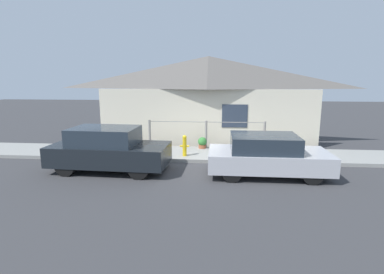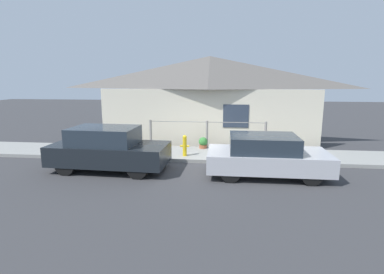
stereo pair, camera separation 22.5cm
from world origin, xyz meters
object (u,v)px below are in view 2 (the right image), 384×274
(fire_hydrant, at_px, (185,145))
(potted_plant_near_hydrant, at_px, (203,143))
(car_right, at_px, (266,156))
(car_left, at_px, (108,149))

(fire_hydrant, xyz_separation_m, potted_plant_near_hydrant, (0.59, 1.33, -0.18))
(car_right, height_order, fire_hydrant, car_right)
(car_left, bearing_deg, potted_plant_near_hydrant, 47.39)
(car_left, relative_size, potted_plant_near_hydrant, 8.32)
(fire_hydrant, bearing_deg, car_left, -145.29)
(car_left, xyz_separation_m, fire_hydrant, (2.33, 1.61, -0.17))
(car_left, xyz_separation_m, car_right, (5.11, -0.00, -0.08))
(car_right, bearing_deg, potted_plant_near_hydrant, 126.64)
(fire_hydrant, bearing_deg, car_right, -30.10)
(potted_plant_near_hydrant, bearing_deg, fire_hydrant, -114.12)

